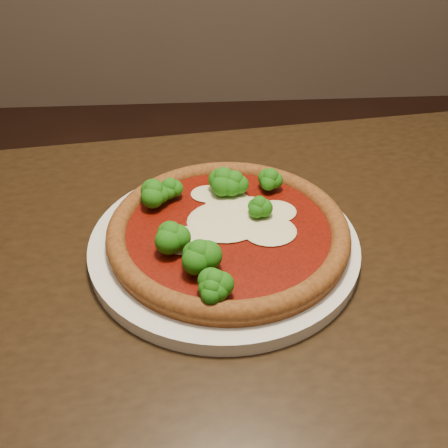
{
  "coord_description": "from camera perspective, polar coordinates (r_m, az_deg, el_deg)",
  "views": [
    {
      "loc": [
        -0.13,
        -0.62,
        1.16
      ],
      "look_at": [
        -0.1,
        -0.14,
        0.79
      ],
      "focal_mm": 40.0,
      "sensor_mm": 36.0,
      "label": 1
    }
  ],
  "objects": [
    {
      "name": "dining_table",
      "position": [
        0.69,
        2.04,
        -11.25
      ],
      "size": [
        1.23,
        0.84,
        0.75
      ],
      "rotation": [
        0.0,
        0.0,
        0.12
      ],
      "color": "black",
      "rests_on": "floor"
    },
    {
      "name": "floor",
      "position": [
        1.33,
        4.23,
        -23.83
      ],
      "size": [
        4.0,
        4.0,
        0.0
      ],
      "primitive_type": "plane",
      "color": "black",
      "rests_on": "ground"
    },
    {
      "name": "plate",
      "position": [
        0.63,
        -0.0,
        -2.23
      ],
      "size": [
        0.34,
        0.34,
        0.02
      ],
      "primitive_type": "cylinder",
      "color": "silver",
      "rests_on": "dining_table"
    },
    {
      "name": "pizza",
      "position": [
        0.62,
        0.19,
        -0.35
      ],
      "size": [
        0.3,
        0.3,
        0.06
      ],
      "rotation": [
        0.0,
        0.0,
        0.25
      ],
      "color": "brown",
      "rests_on": "plate"
    }
  ]
}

